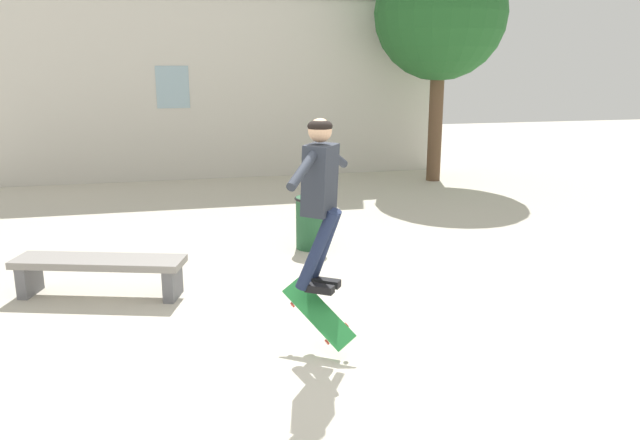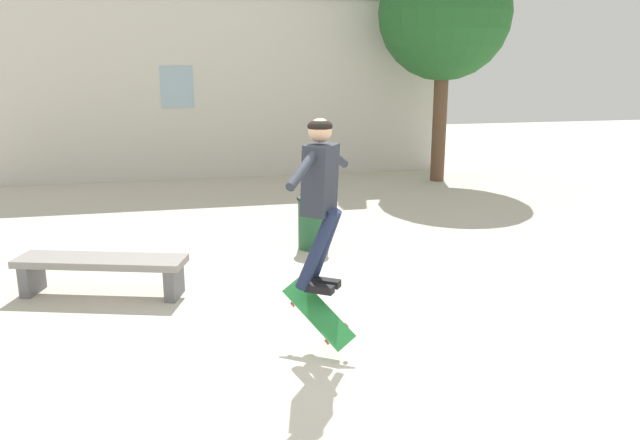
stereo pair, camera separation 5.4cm
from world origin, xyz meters
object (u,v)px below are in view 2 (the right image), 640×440
at_px(tree_right, 444,14).
at_px(trash_bin, 314,221).
at_px(skater, 320,189).
at_px(skateboard_flipping, 318,313).
at_px(park_bench, 101,267).

xyz_separation_m(tree_right, trash_bin, (-3.80, -4.49, -3.16)).
relative_size(skater, skateboard_flipping, 2.43).
distance_m(park_bench, skateboard_flipping, 2.83).
height_order(park_bench, skater, skater).
height_order(park_bench, skateboard_flipping, skateboard_flipping).
height_order(tree_right, trash_bin, tree_right).
bearing_deg(skater, tree_right, 94.77).
bearing_deg(skateboard_flipping, tree_right, 115.96).
relative_size(tree_right, park_bench, 2.54).
height_order(tree_right, park_bench, tree_right).
bearing_deg(tree_right, skater, -120.21).
relative_size(trash_bin, skateboard_flipping, 1.16).
relative_size(trash_bin, skater, 0.48).
distance_m(tree_right, skater, 9.01).
bearing_deg(trash_bin, park_bench, -154.87).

